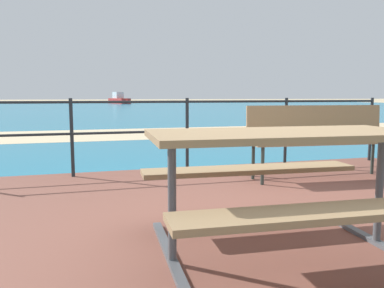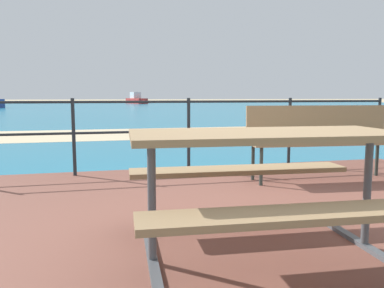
# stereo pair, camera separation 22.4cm
# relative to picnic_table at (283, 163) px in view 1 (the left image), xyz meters

# --- Properties ---
(ground_plane) EXTENTS (240.00, 240.00, 0.00)m
(ground_plane) POSITION_rel_picnic_table_xyz_m (0.18, 0.51, -0.64)
(ground_plane) COLOR tan
(patio_paving) EXTENTS (6.40, 5.20, 0.06)m
(patio_paving) POSITION_rel_picnic_table_xyz_m (0.18, 0.51, -0.61)
(patio_paving) COLOR brown
(patio_paving) RESTS_ON ground
(sea_water) EXTENTS (90.00, 90.00, 0.01)m
(sea_water) POSITION_rel_picnic_table_xyz_m (0.18, 40.51, -0.64)
(sea_water) COLOR teal
(sea_water) RESTS_ON ground
(beach_strip) EXTENTS (54.01, 3.48, 0.01)m
(beach_strip) POSITION_rel_picnic_table_xyz_m (0.18, 8.77, -0.64)
(beach_strip) COLOR beige
(beach_strip) RESTS_ON ground
(picnic_table) EXTENTS (1.72, 1.49, 0.78)m
(picnic_table) POSITION_rel_picnic_table_xyz_m (0.00, 0.00, 0.00)
(picnic_table) COLOR #8C704C
(picnic_table) RESTS_ON patio_paving
(park_bench) EXTENTS (1.80, 0.55, 0.88)m
(park_bench) POSITION_rel_picnic_table_xyz_m (1.59, 1.97, -0.04)
(park_bench) COLOR #8C704C
(park_bench) RESTS_ON patio_paving
(railing_fence) EXTENTS (5.94, 0.04, 0.97)m
(railing_fence) POSITION_rel_picnic_table_xyz_m (0.18, 2.88, 0.04)
(railing_fence) COLOR #1E2328
(railing_fence) RESTS_ON patio_paving
(boat_mid) EXTENTS (2.66, 5.71, 1.60)m
(boat_mid) POSITION_rel_picnic_table_xyz_m (4.37, 53.16, -0.09)
(boat_mid) COLOR red
(boat_mid) RESTS_ON sea_water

